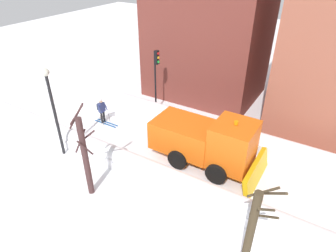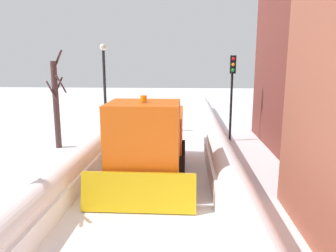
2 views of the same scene
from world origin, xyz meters
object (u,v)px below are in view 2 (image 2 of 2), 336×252
at_px(skier, 170,115).
at_px(street_lamp, 104,77).
at_px(bare_tree_near, 56,103).
at_px(traffic_light_pole, 232,82).
at_px(plow_truck, 149,137).

distance_m(skier, street_lamp, 4.43).
bearing_deg(street_lamp, bare_tree_near, 67.99).
bearing_deg(traffic_light_pole, skier, -33.96).
bearing_deg(street_lamp, traffic_light_pole, 165.92).
relative_size(skier, traffic_light_pole, 0.41).
bearing_deg(bare_tree_near, traffic_light_pole, -168.05).
bearing_deg(traffic_light_pole, bare_tree_near, 11.95).
bearing_deg(skier, plow_truck, 87.35).
distance_m(plow_truck, skier, 7.80).
bearing_deg(traffic_light_pole, street_lamp, -14.08).
bearing_deg(street_lamp, plow_truck, 115.10).
distance_m(skier, traffic_light_pole, 4.47).
height_order(plow_truck, bare_tree_near, bare_tree_near).
bearing_deg(bare_tree_near, plow_truck, 142.36).
relative_size(traffic_light_pole, bare_tree_near, 0.95).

